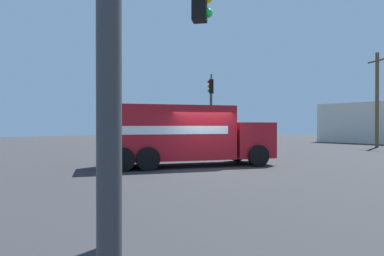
% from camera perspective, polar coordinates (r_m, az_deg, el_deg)
% --- Properties ---
extents(ground_plane, '(100.00, 100.00, 0.00)m').
position_cam_1_polar(ground_plane, '(14.60, 2.25, -7.07)').
color(ground_plane, '#2B2B2D').
extents(delivery_truck, '(5.41, 8.07, 2.82)m').
position_cam_1_polar(delivery_truck, '(15.60, -1.15, -1.17)').
color(delivery_truck, '#AD141E').
rests_on(delivery_truck, ground).
extents(traffic_light_primary, '(3.04, 2.79, 5.53)m').
position_cam_1_polar(traffic_light_primary, '(24.71, 3.30, 4.46)').
color(traffic_light_primary, '#38383D').
rests_on(traffic_light_primary, ground).
extents(pickup_black, '(2.41, 5.27, 1.38)m').
position_cam_1_polar(pickup_black, '(23.98, -7.91, -2.37)').
color(pickup_black, black).
rests_on(pickup_black, ground).
extents(utility_pole, '(1.99, 1.15, 8.23)m').
position_cam_1_polar(utility_pole, '(32.99, 29.34, 4.48)').
color(utility_pole, brown).
rests_on(utility_pole, ground).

